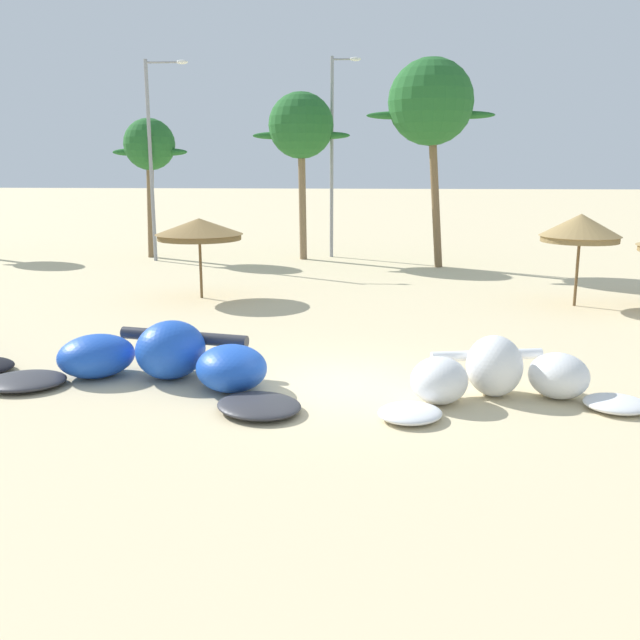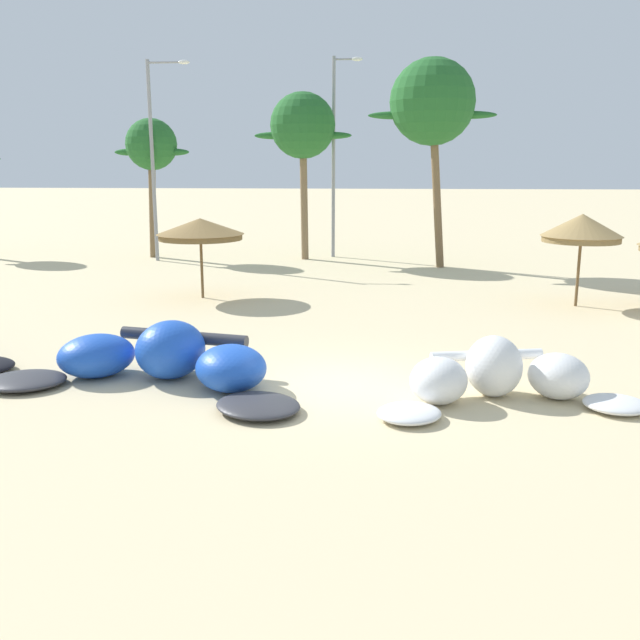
% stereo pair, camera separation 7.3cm
% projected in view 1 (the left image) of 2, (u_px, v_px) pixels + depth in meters
% --- Properties ---
extents(ground_plane, '(260.00, 260.00, 0.00)m').
position_uv_depth(ground_plane, '(338.00, 385.00, 15.00)').
color(ground_plane, beige).
extents(kite_left, '(7.40, 4.23, 1.30)m').
position_uv_depth(kite_left, '(162.00, 361.00, 15.08)').
color(kite_left, '#333338').
rests_on(kite_left, ground).
extents(kite_left_of_center, '(5.58, 3.15, 1.27)m').
position_uv_depth(kite_left_of_center, '(499.00, 377.00, 13.95)').
color(kite_left_of_center, white).
rests_on(kite_left_of_center, ground).
extents(beach_umbrella_near_van, '(3.11, 3.11, 2.86)m').
position_uv_depth(beach_umbrella_near_van, '(199.00, 229.00, 24.36)').
color(beach_umbrella_near_van, brown).
rests_on(beach_umbrella_near_van, ground).
extents(beach_umbrella_middle, '(2.67, 2.67, 3.12)m').
position_uv_depth(beach_umbrella_middle, '(581.00, 228.00, 22.92)').
color(beach_umbrella_middle, brown).
rests_on(beach_umbrella_middle, ground).
extents(palm_left, '(3.86, 2.57, 7.02)m').
position_uv_depth(palm_left, '(149.00, 147.00, 34.69)').
color(palm_left, brown).
rests_on(palm_left, ground).
extents(palm_left_of_gap, '(4.82, 3.22, 8.21)m').
position_uv_depth(palm_left_of_gap, '(301.00, 127.00, 33.79)').
color(palm_left_of_gap, '#7F6647').
rests_on(palm_left_of_gap, ground).
extents(palm_center_left, '(5.78, 3.85, 9.40)m').
position_uv_depth(palm_center_left, '(431.00, 103.00, 30.89)').
color(palm_center_left, brown).
rests_on(palm_center_left, ground).
extents(lamppost_west, '(2.14, 0.24, 9.60)m').
position_uv_depth(lamppost_west, '(154.00, 151.00, 33.46)').
color(lamppost_west, gray).
rests_on(lamppost_west, ground).
extents(lamppost_west_center, '(1.52, 0.24, 9.96)m').
position_uv_depth(lamppost_west_center, '(334.00, 149.00, 34.91)').
color(lamppost_west_center, gray).
rests_on(lamppost_west_center, ground).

